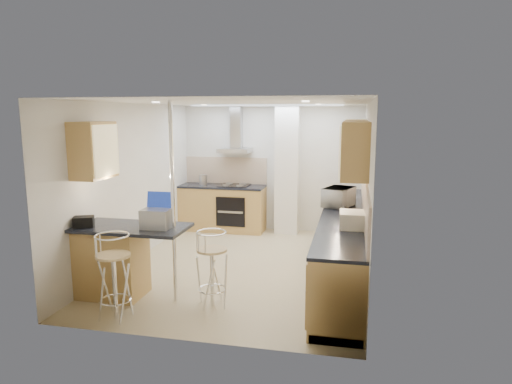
% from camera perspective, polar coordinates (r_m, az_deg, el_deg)
% --- Properties ---
extents(ground, '(4.80, 4.80, 0.00)m').
position_cam_1_polar(ground, '(7.17, -1.55, -9.28)').
color(ground, tan).
rests_on(ground, ground).
extents(room_shell, '(3.64, 4.84, 2.51)m').
position_cam_1_polar(room_shell, '(7.12, 1.65, 3.34)').
color(room_shell, silver).
rests_on(room_shell, ground).
extents(right_counter, '(0.63, 4.40, 0.92)m').
position_cam_1_polar(right_counter, '(6.84, 10.81, -6.34)').
color(right_counter, tan).
rests_on(right_counter, ground).
extents(back_counter, '(1.70, 0.63, 0.92)m').
position_cam_1_polar(back_counter, '(9.24, -4.20, -1.97)').
color(back_counter, tan).
rests_on(back_counter, ground).
extents(peninsula, '(1.47, 0.72, 0.94)m').
position_cam_1_polar(peninsula, '(6.11, -15.33, -8.37)').
color(peninsula, tan).
rests_on(peninsula, ground).
extents(microwave, '(0.53, 0.63, 0.30)m').
position_cam_1_polar(microwave, '(7.14, 10.30, -0.63)').
color(microwave, silver).
rests_on(microwave, right_counter).
extents(laptop, '(0.35, 0.27, 0.24)m').
position_cam_1_polar(laptop, '(5.77, -12.34, -3.28)').
color(laptop, '#93969A').
rests_on(laptop, peninsula).
extents(bag, '(0.29, 0.26, 0.13)m').
position_cam_1_polar(bag, '(6.10, -20.75, -3.49)').
color(bag, black).
rests_on(bag, peninsula).
extents(bar_stool_near, '(0.53, 0.53, 1.01)m').
position_cam_1_polar(bar_stool_near, '(5.53, -17.31, -10.06)').
color(bar_stool_near, tan).
rests_on(bar_stool_near, ground).
extents(bar_stool_end, '(0.55, 0.55, 0.95)m').
position_cam_1_polar(bar_stool_end, '(5.65, -5.52, -9.52)').
color(bar_stool_end, tan).
rests_on(bar_stool_end, ground).
extents(jar_a, '(0.14, 0.14, 0.17)m').
position_cam_1_polar(jar_a, '(7.27, 10.34, -0.97)').
color(jar_a, silver).
rests_on(jar_a, right_counter).
extents(jar_b, '(0.12, 0.12, 0.16)m').
position_cam_1_polar(jar_b, '(7.76, 11.98, -0.39)').
color(jar_b, silver).
rests_on(jar_b, right_counter).
extents(jar_c, '(0.15, 0.15, 0.18)m').
position_cam_1_polar(jar_c, '(6.13, 12.49, -3.00)').
color(jar_c, '#B1A68D').
rests_on(jar_c, right_counter).
extents(jar_d, '(0.10, 0.10, 0.14)m').
position_cam_1_polar(jar_d, '(6.04, 11.29, -3.35)').
color(jar_d, silver).
rests_on(jar_d, right_counter).
extents(bread_bin, '(0.32, 0.40, 0.20)m').
position_cam_1_polar(bread_bin, '(5.87, 11.89, -3.42)').
color(bread_bin, silver).
rests_on(bread_bin, right_counter).
extents(kettle, '(0.16, 0.16, 0.20)m').
position_cam_1_polar(kettle, '(9.28, -6.62, 1.55)').
color(kettle, '#A5A7AA').
rests_on(kettle, back_counter).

